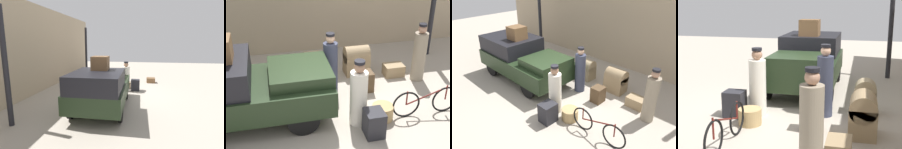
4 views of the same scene
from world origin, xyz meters
TOP-DOWN VIEW (x-y plane):
  - ground_plane at (0.00, 0.00)m, footprint 30.00×30.00m
  - station_building_facade at (0.00, 4.08)m, footprint 16.00×0.15m
  - canopy_pillar_left at (-4.04, 2.75)m, footprint 0.16×0.16m
  - canopy_pillar_right at (3.96, 2.75)m, footprint 0.16×0.16m
  - truck at (-2.18, 0.22)m, footprint 3.98×1.88m
  - bicycle at (2.19, -0.55)m, footprint 1.71×0.04m
  - wicker_basket at (1.12, -0.48)m, footprint 0.51×0.51m
  - porter_standing_middle at (0.20, 1.03)m, footprint 0.38×0.38m
  - porter_lifting_near_truck at (0.51, -0.50)m, footprint 0.40×0.40m
  - conductor_in_dark_uniform at (2.80, 1.15)m, footprint 0.37×0.37m
  - trunk_barrel_dark at (1.18, 1.92)m, footprint 0.72×0.54m
  - suitcase_tan_flat at (2.85, -1.96)m, footprint 0.51×0.52m
  - trunk_umber_medium at (1.14, 0.89)m, footprint 0.37×0.41m
  - trunk_wicker_pale at (-0.16, 1.96)m, footprint 0.46×0.52m
  - suitcase_black_upright at (2.23, 1.53)m, footprint 0.58×0.43m
  - suitcase_small_leather at (0.72, -1.01)m, footprint 0.41×0.46m
  - trunk_on_truck_roof at (-2.40, 0.22)m, footprint 0.60×0.59m

SIDE VIEW (x-z plane):
  - ground_plane at x=0.00m, z-range 0.00..0.00m
  - suitcase_tan_flat at x=2.85m, z-range 0.00..0.31m
  - suitcase_black_upright at x=2.23m, z-range 0.00..0.35m
  - wicker_basket at x=1.12m, z-range 0.00..0.36m
  - trunk_umber_medium at x=1.14m, z-range 0.00..0.55m
  - suitcase_small_leather at x=0.72m, z-range 0.00..0.61m
  - bicycle at x=2.19m, z-range -0.01..0.72m
  - trunk_wicker_pale at x=-0.16m, z-range 0.01..0.84m
  - trunk_barrel_dark at x=1.18m, z-range 0.01..0.90m
  - porter_lifting_near_truck at x=0.51m, z-range -0.07..1.53m
  - porter_standing_middle at x=0.20m, z-range -0.07..1.62m
  - conductor_in_dark_uniform at x=2.80m, z-range -0.07..1.63m
  - truck at x=-2.18m, z-range 0.09..1.69m
  - canopy_pillar_left at x=-4.04m, z-range 0.00..3.66m
  - canopy_pillar_right at x=3.96m, z-range 0.00..3.66m
  - trunk_on_truck_roof at x=-2.40m, z-range 1.60..2.10m
  - station_building_facade at x=0.00m, z-range 0.00..4.50m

